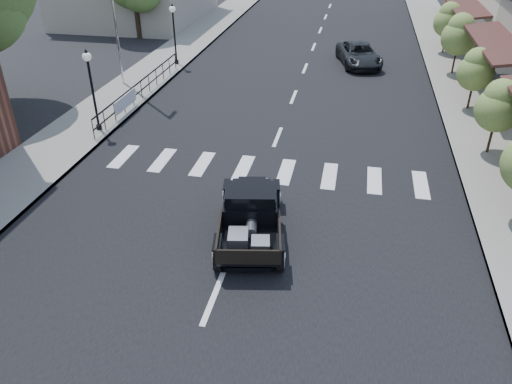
# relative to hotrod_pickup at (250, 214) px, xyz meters

# --- Properties ---
(ground) EXTENTS (120.00, 120.00, 0.00)m
(ground) POSITION_rel_hotrod_pickup_xyz_m (-0.35, 0.16, -0.76)
(ground) COLOR black
(ground) RESTS_ON ground
(road) EXTENTS (14.00, 80.00, 0.02)m
(road) POSITION_rel_hotrod_pickup_xyz_m (-0.35, 15.16, -0.75)
(road) COLOR black
(road) RESTS_ON ground
(road_markings) EXTENTS (12.00, 60.00, 0.06)m
(road_markings) POSITION_rel_hotrod_pickup_xyz_m (-0.35, 10.16, -0.76)
(road_markings) COLOR silver
(road_markings) RESTS_ON ground
(sidewalk_left) EXTENTS (3.00, 80.00, 0.15)m
(sidewalk_left) POSITION_rel_hotrod_pickup_xyz_m (-8.85, 15.16, -0.69)
(sidewalk_left) COLOR gray
(sidewalk_left) RESTS_ON ground
(sidewalk_right) EXTENTS (3.00, 80.00, 0.15)m
(sidewalk_right) POSITION_rel_hotrod_pickup_xyz_m (8.15, 15.16, -0.69)
(sidewalk_right) COLOR gray
(sidewalk_right) RESTS_ON ground
(railing) EXTENTS (0.08, 10.00, 1.00)m
(railing) POSITION_rel_hotrod_pickup_xyz_m (-7.65, 10.16, -0.11)
(railing) COLOR black
(railing) RESTS_ON sidewalk_left
(banner) EXTENTS (0.04, 2.20, 0.60)m
(banner) POSITION_rel_hotrod_pickup_xyz_m (-7.57, 8.16, -0.31)
(banner) COLOR silver
(banner) RESTS_ON sidewalk_left
(lamp_post_b) EXTENTS (0.36, 0.36, 3.42)m
(lamp_post_b) POSITION_rel_hotrod_pickup_xyz_m (-7.95, 6.16, 1.10)
(lamp_post_b) COLOR black
(lamp_post_b) RESTS_ON sidewalk_left
(lamp_post_c) EXTENTS (0.36, 0.36, 3.42)m
(lamp_post_c) POSITION_rel_hotrod_pickup_xyz_m (-7.95, 16.16, 1.10)
(lamp_post_c) COLOR black
(lamp_post_c) RESTS_ON sidewalk_left
(small_tree_b) EXTENTS (1.68, 1.68, 2.80)m
(small_tree_b) POSITION_rel_hotrod_pickup_xyz_m (7.95, 7.13, 0.79)
(small_tree_b) COLOR olive
(small_tree_b) RESTS_ON sidewalk_right
(small_tree_c) EXTENTS (1.64, 1.64, 2.74)m
(small_tree_c) POSITION_rel_hotrod_pickup_xyz_m (7.95, 11.92, 0.76)
(small_tree_c) COLOR olive
(small_tree_c) RESTS_ON sidewalk_right
(small_tree_d) EXTENTS (1.90, 1.90, 3.16)m
(small_tree_d) POSITION_rel_hotrod_pickup_xyz_m (7.95, 17.49, 0.97)
(small_tree_d) COLOR olive
(small_tree_d) RESTS_ON sidewalk_right
(small_tree_e) EXTENTS (1.78, 1.78, 2.97)m
(small_tree_e) POSITION_rel_hotrod_pickup_xyz_m (7.95, 21.98, 0.87)
(small_tree_e) COLOR olive
(small_tree_e) RESTS_ON sidewalk_right
(hotrod_pickup) EXTENTS (2.82, 4.69, 1.52)m
(hotrod_pickup) POSITION_rel_hotrod_pickup_xyz_m (0.00, 0.00, 0.00)
(hotrod_pickup) COLOR black
(hotrod_pickup) RESTS_ON ground
(second_car) EXTENTS (3.13, 4.90, 1.26)m
(second_car) POSITION_rel_hotrod_pickup_xyz_m (2.69, 18.53, -0.13)
(second_car) COLOR black
(second_car) RESTS_ON ground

